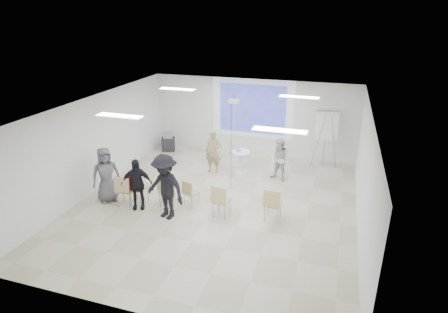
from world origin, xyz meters
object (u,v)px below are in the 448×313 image
(pedestal_table, at_px, (241,161))
(chair_right_inner, at_px, (220,199))
(chair_left_inner, at_px, (166,187))
(chair_right_far, at_px, (272,203))
(chair_far_left, at_px, (124,189))
(av_cart, at_px, (168,142))
(laptop, at_px, (167,187))
(audience_left, at_px, (136,181))
(audience_mid, at_px, (165,183))
(chair_center, at_px, (190,191))
(flipchart_easel, at_px, (327,126))
(player_right, at_px, (280,157))
(audience_outer, at_px, (106,172))
(chair_left_mid, at_px, (137,186))
(player_left, at_px, (213,149))

(pedestal_table, bearing_deg, chair_right_inner, -85.32)
(chair_left_inner, xyz_separation_m, chair_right_far, (3.13, 0.04, -0.02))
(chair_far_left, xyz_separation_m, av_cart, (-0.81, 4.66, -0.22))
(laptop, relative_size, audience_left, 0.21)
(audience_mid, bearing_deg, chair_right_inner, 33.75)
(chair_center, relative_size, av_cart, 1.05)
(flipchart_easel, bearing_deg, chair_right_inner, -127.39)
(audience_left, bearing_deg, chair_right_inner, -16.03)
(chair_far_left, distance_m, laptop, 1.24)
(player_right, bearing_deg, pedestal_table, -166.92)
(audience_outer, bearing_deg, pedestal_table, 1.28)
(audience_outer, relative_size, flipchart_easel, 0.88)
(player_right, relative_size, audience_outer, 0.87)
(chair_right_far, bearing_deg, laptop, -177.52)
(chair_left_inner, height_order, audience_left, audience_left)
(chair_right_far, relative_size, av_cart, 1.25)
(chair_far_left, bearing_deg, audience_outer, 159.88)
(player_right, height_order, chair_center, player_right)
(player_right, distance_m, audience_left, 4.79)
(chair_far_left, xyz_separation_m, audience_left, (0.41, 0.02, 0.30))
(player_right, distance_m, chair_left_mid, 4.76)
(chair_left_mid, height_order, chair_right_far, chair_left_mid)
(chair_left_mid, bearing_deg, player_left, 69.76)
(av_cart, bearing_deg, audience_outer, -109.33)
(laptop, relative_size, flipchart_easel, 0.17)
(laptop, bearing_deg, audience_left, 17.80)
(chair_left_inner, height_order, audience_outer, audience_outer)
(av_cart, bearing_deg, flipchart_easel, -19.95)
(player_left, bearing_deg, chair_left_inner, -102.61)
(audience_outer, bearing_deg, laptop, -32.14)
(flipchart_easel, bearing_deg, laptop, -143.58)
(audience_outer, bearing_deg, chair_far_left, -57.07)
(flipchart_easel, bearing_deg, audience_mid, -136.86)
(player_right, bearing_deg, chair_right_far, -62.41)
(audience_outer, distance_m, av_cart, 4.53)
(chair_left_mid, relative_size, audience_mid, 0.46)
(pedestal_table, xyz_separation_m, audience_mid, (-1.17, -3.60, 0.61))
(chair_left_mid, distance_m, chair_left_inner, 0.89)
(audience_mid, bearing_deg, audience_outer, -173.31)
(chair_left_inner, bearing_deg, laptop, 86.79)
(chair_far_left, bearing_deg, flipchart_easel, 35.39)
(pedestal_table, distance_m, flipchart_easel, 3.29)
(chair_far_left, relative_size, audience_left, 0.55)
(audience_mid, distance_m, av_cart, 5.41)
(chair_center, height_order, chair_right_far, chair_right_far)
(chair_far_left, height_order, chair_right_far, chair_far_left)
(player_right, height_order, chair_left_mid, player_right)
(player_right, xyz_separation_m, audience_outer, (-4.71, -3.00, 0.13))
(audience_left, xyz_separation_m, flipchart_easel, (4.97, 4.73, 0.71))
(chair_center, bearing_deg, chair_right_inner, 1.34)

